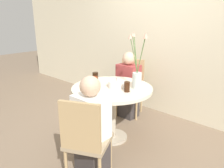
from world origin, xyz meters
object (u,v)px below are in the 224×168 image
flower_vase (137,71)px  side_plate (119,82)px  chair_near_front (131,84)px  drink_glass_0 (95,77)px  drink_glass_3 (95,80)px  person_woman (128,87)px  person_boy (92,131)px  drink_glass_1 (92,82)px  birthday_cake (116,84)px  drink_glass_2 (127,87)px  chair_right_flank (85,138)px

flower_vase → side_plate: 0.40m
chair_near_front → drink_glass_0: (0.01, -0.82, 0.29)m
chair_near_front → drink_glass_3: size_ratio=8.83×
person_woman → person_boy: same height
flower_vase → drink_glass_1: 0.60m
person_woman → person_boy: size_ratio=1.00×
flower_vase → drink_glass_1: bearing=-145.5°
birthday_cake → person_boy: size_ratio=0.19×
drink_glass_2 → person_woman: 0.92m
birthday_cake → drink_glass_1: bearing=-147.1°
side_plate → person_boy: (0.40, -0.88, -0.24)m
chair_right_flank → drink_glass_2: chair_right_flank is taller
chair_near_front → person_boy: bearing=-87.9°
drink_glass_2 → chair_right_flank: bearing=-79.8°
person_boy → birthday_cake: bearing=111.5°
drink_glass_2 → drink_glass_3: 0.51m
drink_glass_2 → person_boy: size_ratio=0.11×
chair_near_front → side_plate: 0.70m
chair_right_flank → flower_vase: bearing=-108.4°
chair_right_flank → drink_glass_3: chair_right_flank is taller
drink_glass_1 → flower_vase: bearing=34.5°
chair_near_front → drink_glass_1: bearing=-104.6°
chair_near_front → birthday_cake: size_ratio=4.57×
drink_glass_1 → person_woman: bearing=94.2°
birthday_cake → drink_glass_1: 0.32m
chair_near_front → side_plate: chair_near_front is taller
side_plate → person_boy: 1.00m
chair_right_flank → side_plate: 1.15m
birthday_cake → person_boy: person_boy is taller
birthday_cake → chair_right_flank: bearing=-67.6°
birthday_cake → drink_glass_1: size_ratio=1.71×
drink_glass_0 → person_woman: 0.74m
birthday_cake → side_plate: 0.24m
drink_glass_2 → person_boy: 0.72m
side_plate → drink_glass_1: (-0.14, -0.37, 0.05)m
chair_near_front → drink_glass_2: size_ratio=7.41×
person_woman → person_boy: 1.48m
chair_right_flank → flower_vase: size_ratio=1.33×
side_plate → drink_glass_0: drink_glass_0 is taller
birthday_cake → person_woman: (-0.33, 0.67, -0.27)m
flower_vase → birthday_cake: bearing=-143.5°
person_boy → drink_glass_3: bearing=134.0°
drink_glass_2 → drink_glass_3: size_ratio=1.19×
drink_glass_0 → person_boy: person_boy is taller
side_plate → drink_glass_1: bearing=-110.4°
drink_glass_0 → person_woman: size_ratio=0.13×
drink_glass_0 → drink_glass_2: drink_glass_0 is taller
side_plate → chair_right_flank: bearing=-65.6°
birthday_cake → drink_glass_0: drink_glass_0 is taller
drink_glass_3 → chair_near_front: bearing=94.8°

